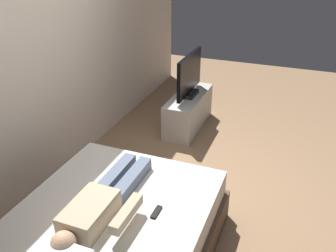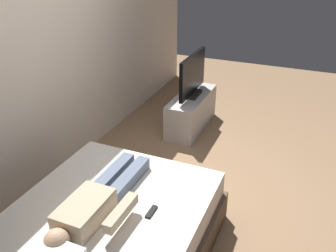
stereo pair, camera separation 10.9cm
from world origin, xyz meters
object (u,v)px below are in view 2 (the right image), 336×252
(remote, at_px, (151,212))
(tv, at_px, (192,76))
(bed, at_px, (104,241))
(person, at_px, (96,203))
(tv_stand, at_px, (191,112))

(remote, relative_size, tv, 0.17)
(remote, bearing_deg, bed, 117.23)
(person, height_order, tv, tv)
(person, distance_m, tv_stand, 2.66)
(person, distance_m, remote, 0.44)
(person, bearing_deg, remote, -69.53)
(remote, distance_m, tv_stand, 2.55)
(person, relative_size, remote, 8.40)
(remote, height_order, tv_stand, remote)
(bed, distance_m, tv, 2.71)
(bed, xyz_separation_m, person, (0.03, 0.06, 0.36))
(bed, relative_size, remote, 13.09)
(bed, height_order, tv, tv)
(tv_stand, relative_size, tv, 1.25)
(remote, relative_size, tv_stand, 0.14)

